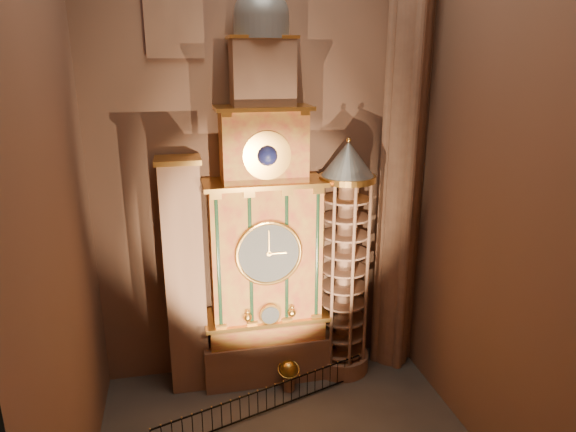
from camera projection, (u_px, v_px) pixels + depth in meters
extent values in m
plane|color=brown|center=(259.00, 131.00, 21.37)|extent=(22.00, 0.00, 22.00)
plane|color=brown|center=(46.00, 166.00, 14.33)|extent=(0.00, 22.00, 22.00)
plane|color=brown|center=(494.00, 148.00, 17.21)|extent=(0.00, 22.00, 22.00)
cube|color=#8C634C|center=(266.00, 354.00, 23.37)|extent=(5.60, 2.20, 2.00)
cube|color=maroon|center=(266.00, 325.00, 22.93)|extent=(5.00, 2.00, 1.00)
cube|color=gold|center=(266.00, 314.00, 22.73)|extent=(5.40, 2.30, 0.18)
cube|color=maroon|center=(265.00, 251.00, 21.91)|extent=(4.60, 2.00, 6.00)
cylinder|color=black|center=(218.00, 263.00, 20.68)|extent=(0.32, 0.32, 5.60)
cylinder|color=black|center=(250.00, 260.00, 20.95)|extent=(0.32, 0.32, 5.60)
cylinder|color=black|center=(286.00, 257.00, 21.26)|extent=(0.32, 0.32, 5.60)
cylinder|color=black|center=(316.00, 255.00, 21.53)|extent=(0.32, 0.32, 5.60)
cube|color=gold|center=(264.00, 182.00, 20.96)|extent=(5.00, 2.25, 0.18)
cylinder|color=#2D3033|center=(269.00, 253.00, 20.88)|extent=(2.60, 0.12, 2.60)
torus|color=gold|center=(269.00, 254.00, 20.83)|extent=(2.80, 0.16, 2.80)
cylinder|color=gold|center=(270.00, 315.00, 21.53)|extent=(0.90, 0.10, 0.90)
sphere|color=gold|center=(248.00, 317.00, 21.39)|extent=(0.36, 0.36, 0.36)
sphere|color=gold|center=(292.00, 313.00, 21.78)|extent=(0.36, 0.36, 0.36)
cube|color=maroon|center=(263.00, 147.00, 20.59)|extent=(3.40, 1.80, 3.00)
sphere|color=#0B0D39|center=(267.00, 156.00, 19.80)|extent=(0.80, 0.80, 0.80)
cube|color=gold|center=(263.00, 108.00, 20.08)|extent=(3.80, 2.00, 0.15)
cube|color=#8C634C|center=(262.00, 74.00, 19.76)|extent=(2.40, 1.60, 2.60)
sphere|color=slate|center=(261.00, 16.00, 19.15)|extent=(2.10, 2.10, 2.10)
cube|color=#8C634C|center=(185.00, 280.00, 21.50)|extent=(1.60, 1.40, 10.00)
cube|color=gold|center=(188.00, 327.00, 21.70)|extent=(1.35, 0.10, 2.10)
cube|color=#4B2714|center=(188.00, 328.00, 21.64)|extent=(1.05, 0.04, 1.75)
cube|color=gold|center=(185.00, 271.00, 20.93)|extent=(1.35, 0.10, 2.10)
cube|color=#4B2714|center=(185.00, 271.00, 20.88)|extent=(1.05, 0.04, 1.75)
cube|color=gold|center=(181.00, 210.00, 20.17)|extent=(1.35, 0.10, 2.10)
cube|color=#4B2714|center=(181.00, 210.00, 20.11)|extent=(1.05, 0.04, 1.75)
cube|color=gold|center=(177.00, 160.00, 20.00)|extent=(1.80, 1.60, 0.20)
cylinder|color=#8C634C|center=(341.00, 360.00, 23.99)|extent=(2.50, 2.50, 0.80)
cylinder|color=#8C634C|center=(344.00, 271.00, 22.67)|extent=(0.70, 0.70, 8.20)
cylinder|color=gold|center=(347.00, 178.00, 21.44)|extent=(2.40, 2.40, 0.25)
cone|color=slate|center=(348.00, 159.00, 21.20)|extent=(2.30, 2.30, 1.50)
sphere|color=gold|center=(349.00, 140.00, 20.97)|extent=(0.20, 0.20, 0.20)
cylinder|color=#8C634C|center=(405.00, 130.00, 21.69)|extent=(1.60, 1.60, 22.00)
cylinder|color=#8C634C|center=(422.00, 129.00, 21.86)|extent=(0.44, 0.44, 22.00)
cylinder|color=#8C634C|center=(387.00, 130.00, 21.53)|extent=(0.44, 0.44, 22.00)
cylinder|color=#8C634C|center=(397.00, 128.00, 22.44)|extent=(0.44, 0.44, 22.00)
cylinder|color=#8C634C|center=(413.00, 132.00, 20.95)|extent=(0.44, 0.44, 22.00)
cylinder|color=#8C634C|center=(289.00, 383.00, 22.42)|extent=(0.52, 0.52, 0.61)
sphere|color=#B28632|center=(289.00, 369.00, 22.22)|extent=(0.79, 0.79, 0.79)
torus|color=#B28632|center=(289.00, 369.00, 22.22)|extent=(0.98, 0.92, 0.42)
cube|color=black|center=(266.00, 388.00, 20.69)|extent=(9.03, 3.04, 0.05)
cube|color=black|center=(267.00, 410.00, 21.00)|extent=(9.03, 3.04, 0.05)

